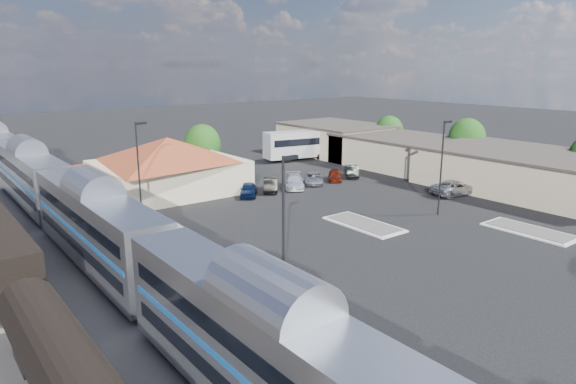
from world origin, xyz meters
TOP-DOWN VIEW (x-y plane):
  - ground at (0.00, 0.00)m, footprint 280.00×280.00m
  - railbed at (-21.00, 8.00)m, footprint 16.00×100.00m
  - platform at (-12.00, 6.00)m, footprint 5.50×92.00m
  - passenger_train at (-18.00, 6.37)m, footprint 3.00×104.00m
  - station_depot at (-4.56, 24.00)m, footprint 18.35×12.24m
  - buildings_east at (28.00, 14.28)m, footprint 14.40×51.40m
  - traffic_island_south at (4.00, 2.00)m, footprint 3.30×7.50m
  - traffic_island_north at (14.00, -8.00)m, footprint 3.30×7.50m
  - lamp_plat_s at (-10.90, -6.00)m, footprint 1.08×0.25m
  - lamp_plat_n at (-10.90, 16.00)m, footprint 1.08×0.25m
  - lamp_lot at (12.10, 0.00)m, footprint 1.08×0.25m
  - tree_east_b at (34.00, 12.00)m, footprint 4.94×4.94m
  - tree_east_c at (34.00, 26.00)m, footprint 4.41×4.41m
  - tree_depot at (3.00, 30.00)m, footprint 4.71×4.71m
  - suv at (20.00, 3.71)m, footprint 6.19×3.59m
  - coach_bus at (21.09, 30.63)m, footprint 13.90×5.47m
  - person_a at (-11.60, -5.23)m, footprint 0.49×0.69m
  - person_b at (-12.08, 10.40)m, footprint 0.89×0.98m
  - parked_car_a at (1.57, 17.14)m, footprint 3.88×4.49m
  - parked_car_b at (4.77, 17.44)m, footprint 3.83×4.48m
  - parked_car_c at (7.97, 17.14)m, footprint 4.76×5.44m
  - parked_car_d at (11.17, 17.44)m, footprint 4.66×4.99m
  - parked_car_e at (14.37, 17.14)m, footprint 3.75×4.02m
  - parked_car_f at (17.57, 17.44)m, footprint 3.93×4.34m

SIDE VIEW (x-z plane):
  - ground at x=0.00m, z-range 0.00..0.00m
  - railbed at x=-21.00m, z-range 0.00..0.12m
  - platform at x=-12.00m, z-range 0.00..0.18m
  - traffic_island_south at x=4.00m, z-range 0.00..0.21m
  - traffic_island_north at x=14.00m, z-range 0.00..0.21m
  - parked_car_d at x=11.17m, z-range 0.00..1.30m
  - parked_car_e at x=14.37m, z-range 0.00..1.34m
  - parked_car_f at x=17.57m, z-range 0.00..1.44m
  - parked_car_b at x=4.77m, z-range 0.00..1.45m
  - parked_car_a at x=1.57m, z-range 0.00..1.46m
  - parked_car_c at x=7.97m, z-range 0.00..1.51m
  - suv at x=20.00m, z-range 0.00..1.62m
  - person_b at x=-12.08m, z-range 0.18..1.81m
  - person_a at x=-11.60m, z-range 0.18..1.97m
  - buildings_east at x=28.00m, z-range -0.13..4.67m
  - coach_bus at x=21.09m, z-range 0.33..4.69m
  - passenger_train at x=-18.00m, z-range 0.09..5.64m
  - station_depot at x=-4.56m, z-range 0.03..6.23m
  - tree_east_c at x=34.00m, z-range 0.66..6.87m
  - tree_depot at x=3.00m, z-range 0.71..7.34m
  - tree_east_b at x=34.00m, z-range 0.74..7.70m
  - lamp_plat_s at x=-10.90m, z-range 0.84..9.84m
  - lamp_plat_n at x=-10.90m, z-range 0.84..9.84m
  - lamp_lot at x=12.10m, z-range 0.84..9.84m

